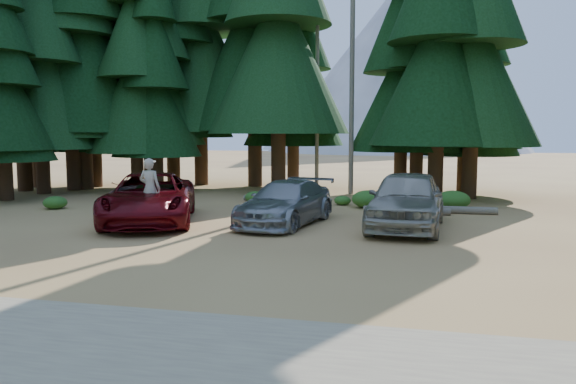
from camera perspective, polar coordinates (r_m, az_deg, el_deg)
name	(u,v)px	position (r m, az deg, el deg)	size (l,w,h in m)	color
ground	(249,253)	(14.27, -3.95, -6.19)	(160.00, 160.00, 0.00)	#A17244
gravel_strip	(112,348)	(8.53, -17.44, -14.89)	(26.00, 3.50, 0.01)	gray
forest_belt_north	(336,192)	(28.78, 4.92, -0.03)	(36.00, 7.00, 22.00)	black
snag_front	(352,72)	(28.18, 6.52, 12.05)	(0.24, 0.24, 12.00)	#6C6656
snag_back	(317,95)	(29.87, 2.98, 9.80)	(0.20, 0.20, 10.00)	#6C6656
mountain_peak	(383,78)	(102.24, 9.63, 11.35)	(48.00, 50.00, 28.00)	gray
red_pickup	(150,198)	(19.35, -13.87, -0.61)	(2.79, 6.05, 1.68)	#5B070E
silver_minivan_center	(286,203)	(18.54, -0.23, -1.10)	(2.02, 4.96, 1.44)	#96989D
silver_minivan_right	(407,200)	(18.10, 11.96, -0.76)	(2.18, 5.42, 1.85)	#A7A294
frisbee_player	(150,189)	(18.05, -13.85, 0.35)	(0.70, 0.47, 1.91)	beige
log_left	(283,199)	(24.69, -0.50, -0.71)	(0.26, 0.26, 3.60)	#6C6656
log_mid	(406,211)	(21.43, 11.93, -1.85)	(0.26, 0.26, 3.19)	#6C6656
log_right	(437,209)	(22.00, 14.88, -1.71)	(0.28, 0.28, 4.35)	#6C6656
shrub_far_left	(182,203)	(22.38, -10.71, -1.12)	(1.02, 1.02, 0.56)	#2D661E
shrub_left	(255,197)	(24.42, -3.34, -0.50)	(0.91, 0.91, 0.50)	#2D661E
shrub_center_left	(281,205)	(21.32, -0.75, -1.37)	(1.01, 1.01, 0.56)	#2D661E
shrub_center_right	(342,200)	(23.70, 5.56, -0.86)	(0.71, 0.71, 0.39)	#2D661E
shrub_right	(368,199)	(22.90, 8.10, -0.72)	(1.29, 1.29, 0.71)	#2D661E
shrub_far_right	(453,200)	(23.20, 16.41, -0.78)	(1.35, 1.35, 0.74)	#2D661E
shrub_edge_west	(55,203)	(24.22, -22.58, -1.00)	(0.93, 0.93, 0.51)	#2D661E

